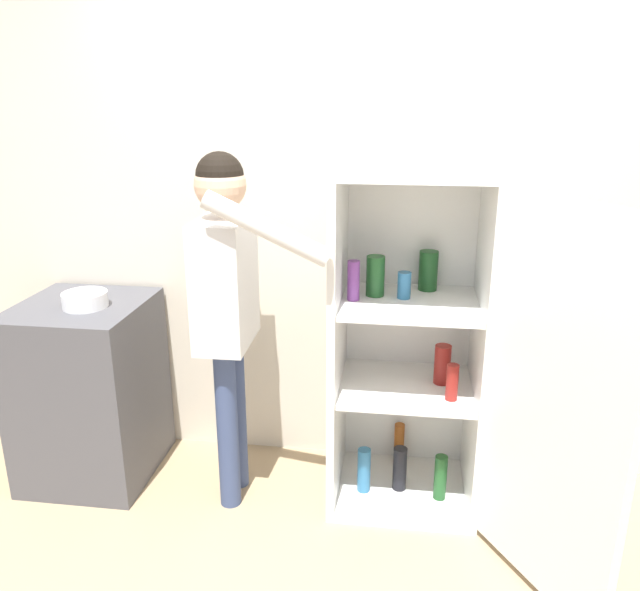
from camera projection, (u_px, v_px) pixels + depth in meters
name	position (u px, v px, depth m)	size (l,w,h in m)	color
ground_plane	(356.00, 583.00, 2.48)	(12.00, 12.00, 0.00)	tan
wall_back	(377.00, 221.00, 3.01)	(7.00, 0.06, 2.55)	beige
refrigerator	(436.00, 353.00, 2.73)	(1.06, 1.15, 1.57)	white
person	(227.00, 286.00, 2.72)	(0.61, 0.51, 1.64)	#384770
counter	(90.00, 390.00, 3.11)	(0.59, 0.62, 0.91)	#4C4C51
bowl	(85.00, 300.00, 2.91)	(0.21, 0.21, 0.07)	white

